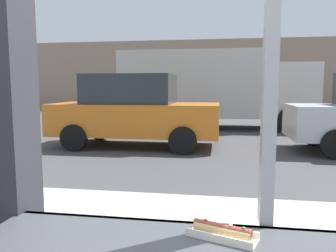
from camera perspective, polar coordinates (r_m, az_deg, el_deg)
name	(u,v)px	position (r m, az deg, el deg)	size (l,w,h in m)	color
ground_plane	(226,142)	(9.33, 10.06, -2.75)	(60.00, 60.00, 0.00)	#424244
window_wall	(272,16)	(1.32, 17.61, 17.74)	(2.78, 0.20, 2.90)	#2D2D33
building_facade_far	(224,76)	(21.58, 9.65, 8.53)	(28.00, 1.20, 4.49)	gray
hotdog_tray_near	(222,232)	(1.22, 9.37, -17.57)	(0.26, 0.17, 0.05)	silver
parked_car_orange	(134,111)	(8.48, -5.84, 2.64)	(4.21, 1.91, 1.84)	orange
box_truck	(212,86)	(12.47, 7.68, 6.84)	(6.96, 2.44, 2.82)	beige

